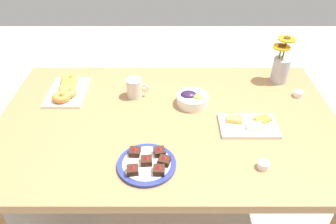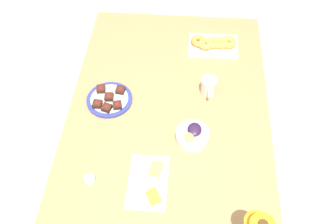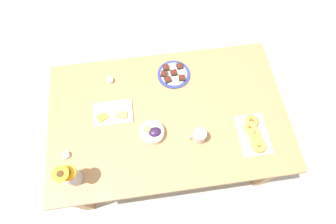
# 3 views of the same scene
# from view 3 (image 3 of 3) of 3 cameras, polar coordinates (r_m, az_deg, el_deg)

# --- Properties ---
(ground_plane) EXTENTS (6.00, 6.00, 0.00)m
(ground_plane) POSITION_cam_3_polar(r_m,az_deg,el_deg) (2.46, 0.00, -7.61)
(ground_plane) COLOR #B7B2A8
(dining_table) EXTENTS (1.60, 1.00, 0.74)m
(dining_table) POSITION_cam_3_polar(r_m,az_deg,el_deg) (1.84, 0.00, -1.63)
(dining_table) COLOR #A87A4C
(dining_table) RESTS_ON ground_plane
(coffee_mug) EXTENTS (0.12, 0.08, 0.10)m
(coffee_mug) POSITION_cam_3_polar(r_m,az_deg,el_deg) (1.66, 6.80, -5.19)
(coffee_mug) COLOR beige
(coffee_mug) RESTS_ON dining_table
(grape_bowl) EXTENTS (0.16, 0.16, 0.07)m
(grape_bowl) POSITION_cam_3_polar(r_m,az_deg,el_deg) (1.69, -3.47, -4.44)
(grape_bowl) COLOR white
(grape_bowl) RESTS_ON dining_table
(cheese_platter) EXTENTS (0.26, 0.17, 0.03)m
(cheese_platter) POSITION_cam_3_polar(r_m,az_deg,el_deg) (1.79, -11.92, -0.21)
(cheese_platter) COLOR white
(cheese_platter) RESTS_ON dining_table
(croissant_platter) EXTENTS (0.19, 0.28, 0.05)m
(croissant_platter) POSITION_cam_3_polar(r_m,az_deg,el_deg) (1.77, 18.20, -4.58)
(croissant_platter) COLOR white
(croissant_platter) RESTS_ON dining_table
(jam_cup_honey) EXTENTS (0.05, 0.05, 0.03)m
(jam_cup_honey) POSITION_cam_3_polar(r_m,az_deg,el_deg) (1.77, -21.41, -8.74)
(jam_cup_honey) COLOR white
(jam_cup_honey) RESTS_ON dining_table
(jam_cup_berry) EXTENTS (0.05, 0.05, 0.03)m
(jam_cup_berry) POSITION_cam_3_polar(r_m,az_deg,el_deg) (1.91, -12.55, 6.76)
(jam_cup_berry) COLOR white
(jam_cup_berry) RESTS_ON dining_table
(dessert_plate) EXTENTS (0.23, 0.23, 0.05)m
(dessert_plate) POSITION_cam_3_polar(r_m,az_deg,el_deg) (1.90, 1.19, 8.25)
(dessert_plate) COLOR navy
(dessert_plate) RESTS_ON dining_table
(flower_vase) EXTENTS (0.11, 0.11, 0.25)m
(flower_vase) POSITION_cam_3_polar(r_m,az_deg,el_deg) (1.65, -20.27, -12.97)
(flower_vase) COLOR #B2B2BC
(flower_vase) RESTS_ON dining_table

